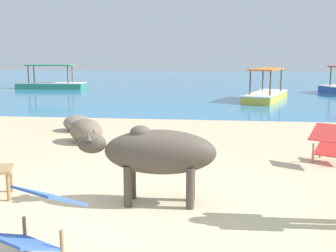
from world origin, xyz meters
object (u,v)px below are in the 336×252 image
(cow, at_px, (156,153))
(deck_chair_near, at_px, (330,142))
(boat_yellow, at_px, (266,94))
(deck_chair_far, at_px, (37,220))
(boat_green, at_px, (51,83))

(cow, xyz_separation_m, deck_chair_near, (2.64, 2.19, -0.27))
(boat_yellow, bearing_deg, deck_chair_near, -161.68)
(cow, bearing_deg, deck_chair_far, 60.87)
(deck_chair_near, height_order, boat_yellow, boat_yellow)
(boat_green, bearing_deg, deck_chair_far, -70.31)
(boat_yellow, bearing_deg, deck_chair_far, -175.71)
(cow, relative_size, deck_chair_near, 1.88)
(deck_chair_near, height_order, deck_chair_far, same)
(deck_chair_far, bearing_deg, cow, 179.75)
(boat_yellow, bearing_deg, boat_green, 86.08)
(deck_chair_far, bearing_deg, deck_chair_near, 165.10)
(cow, height_order, deck_chair_near, cow)
(cow, relative_size, boat_yellow, 0.45)
(boat_yellow, xyz_separation_m, boat_green, (-10.96, 4.53, 0.00))
(cow, xyz_separation_m, boat_green, (-8.28, 16.81, -0.40))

